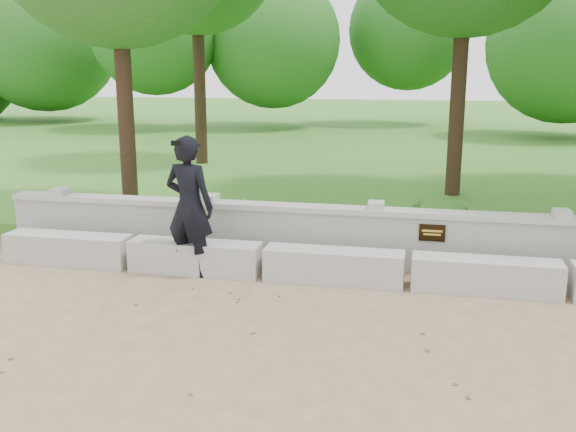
{
  "coord_description": "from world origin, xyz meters",
  "views": [
    {
      "loc": [
        0.14,
        -6.42,
        2.89
      ],
      "look_at": [
        -1.65,
        1.95,
        0.88
      ],
      "focal_mm": 40.0,
      "sensor_mm": 36.0,
      "label": 1
    }
  ],
  "objects": [
    {
      "name": "concrete_bench",
      "position": [
        0.0,
        1.9,
        0.22
      ],
      "size": [
        11.9,
        0.45,
        0.45
      ],
      "color": "beige",
      "rests_on": "ground"
    },
    {
      "name": "shrub_d",
      "position": [
        0.07,
        3.81,
        0.54
      ],
      "size": [
        0.38,
        0.4,
        0.57
      ],
      "primitive_type": "imported",
      "rotation": [
        0.0,
        0.0,
        5.1
      ],
      "color": "#357527",
      "rests_on": "lawn"
    },
    {
      "name": "shrub_a",
      "position": [
        -2.65,
        3.3,
        0.54
      ],
      "size": [
        0.37,
        0.33,
        0.58
      ],
      "primitive_type": "imported",
      "rotation": [
        0.0,
        0.0,
        0.51
      ],
      "color": "#357527",
      "rests_on": "lawn"
    },
    {
      "name": "man_main",
      "position": [
        -3.02,
        1.8,
        0.99
      ],
      "size": [
        0.8,
        0.72,
        1.98
      ],
      "color": "black",
      "rests_on": "ground"
    },
    {
      "name": "ground",
      "position": [
        0.0,
        0.0,
        0.0
      ],
      "size": [
        80.0,
        80.0,
        0.0
      ],
      "primitive_type": "plane",
      "color": "#9E8361",
      "rests_on": "ground"
    },
    {
      "name": "lawn",
      "position": [
        0.0,
        14.0,
        0.12
      ],
      "size": [
        40.0,
        22.0,
        0.25
      ],
      "primitive_type": "cube",
      "color": "#387126",
      "rests_on": "ground"
    },
    {
      "name": "parapet_wall",
      "position": [
        0.0,
        2.6,
        0.46
      ],
      "size": [
        12.5,
        0.35,
        0.9
      ],
      "color": "#B5B2AB",
      "rests_on": "ground"
    },
    {
      "name": "shrub_b",
      "position": [
        0.67,
        3.3,
        0.58
      ],
      "size": [
        0.35,
        0.41,
        0.66
      ],
      "primitive_type": "imported",
      "rotation": [
        0.0,
        0.0,
        1.74
      ],
      "color": "#357527",
      "rests_on": "lawn"
    },
    {
      "name": "shrub_c",
      "position": [
        2.24,
        3.3,
        0.54
      ],
      "size": [
        0.57,
        0.51,
        0.57
      ],
      "primitive_type": "imported",
      "rotation": [
        0.0,
        0.0,
        3.28
      ],
      "color": "#357527",
      "rests_on": "lawn"
    }
  ]
}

